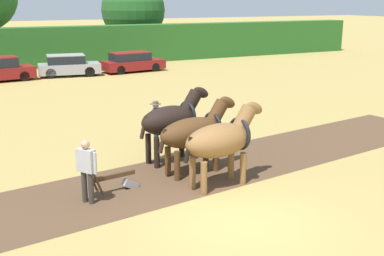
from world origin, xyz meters
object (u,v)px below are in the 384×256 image
(tree_center, at_px, (133,10))
(parked_car_center_left, at_px, (68,66))
(draft_horse_trail_left, at_px, (172,120))
(parked_car_center, at_px, (132,62))
(farmer_at_plow, at_px, (86,167))
(plow, at_px, (117,180))
(draft_horse_lead_left, at_px, (222,140))
(draft_horse_lead_right, at_px, (195,132))
(farmer_beside_team, at_px, (156,120))

(tree_center, distance_m, parked_car_center_left, 13.70)
(draft_horse_trail_left, xyz_separation_m, parked_car_center, (5.74, 19.57, -0.68))
(draft_horse_trail_left, relative_size, farmer_at_plow, 1.57)
(tree_center, distance_m, parked_car_center, 11.43)
(plow, bearing_deg, draft_horse_lead_left, -26.16)
(draft_horse_lead_right, relative_size, draft_horse_trail_left, 1.07)
(draft_horse_lead_right, bearing_deg, parked_car_center, 67.26)
(draft_horse_trail_left, bearing_deg, draft_horse_lead_right, -89.84)
(draft_horse_lead_left, xyz_separation_m, parked_car_center_left, (0.80, 22.07, -0.62))
(draft_horse_lead_right, bearing_deg, draft_horse_lead_left, -90.19)
(farmer_beside_team, distance_m, parked_car_center, 18.54)
(farmer_at_plow, relative_size, parked_car_center, 0.36)
(draft_horse_lead_right, distance_m, draft_horse_trail_left, 1.27)
(tree_center, xyz_separation_m, plow, (-12.04, -31.34, -3.81))
(draft_horse_lead_left, xyz_separation_m, plow, (-2.72, 0.90, -1.02))
(draft_horse_lead_right, xyz_separation_m, draft_horse_trail_left, (-0.17, 1.25, 0.11))
(draft_horse_lead_right, relative_size, farmer_beside_team, 1.74)
(parked_car_center_left, height_order, parked_car_center, parked_car_center_left)
(plow, bearing_deg, tree_center, 61.22)
(tree_center, relative_size, draft_horse_lead_left, 2.57)
(draft_horse_lead_right, relative_size, parked_car_center_left, 0.65)
(draft_horse_lead_right, distance_m, farmer_at_plow, 3.57)
(parked_car_center_left, bearing_deg, draft_horse_lead_right, -84.46)
(draft_horse_lead_left, height_order, parked_car_center_left, draft_horse_lead_left)
(draft_horse_lead_right, distance_m, parked_car_center_left, 20.85)
(plow, xyz_separation_m, farmer_beside_team, (2.59, 3.47, 0.61))
(tree_center, height_order, plow, tree_center)
(tree_center, relative_size, draft_horse_trail_left, 2.68)
(tree_center, xyz_separation_m, parked_car_center_left, (-8.52, -10.17, -3.42))
(farmer_beside_team, relative_size, parked_car_center_left, 0.38)
(draft_horse_lead_left, bearing_deg, plow, 153.84)
(farmer_beside_team, xyz_separation_m, parked_car_center, (5.53, 17.69, -0.24))
(draft_horse_lead_left, distance_m, farmer_beside_team, 4.40)
(draft_horse_trail_left, relative_size, parked_car_center_left, 0.61)
(draft_horse_trail_left, bearing_deg, farmer_at_plow, -156.27)
(draft_horse_lead_right, relative_size, parked_car_center, 0.61)
(draft_horse_lead_right, xyz_separation_m, parked_car_center, (5.57, 20.82, -0.58))
(tree_center, xyz_separation_m, parked_car_center, (-3.92, -10.17, -3.44))
(plow, height_order, farmer_at_plow, farmer_at_plow)
(farmer_at_plow, height_order, parked_car_center_left, farmer_at_plow)
(draft_horse_lead_right, height_order, draft_horse_trail_left, draft_horse_trail_left)
(draft_horse_lead_right, relative_size, plow, 1.80)
(draft_horse_lead_left, bearing_deg, parked_car_center, 68.48)
(parked_car_center, bearing_deg, draft_horse_lead_right, -111.14)
(draft_horse_lead_left, distance_m, farmer_at_plow, 3.69)
(draft_horse_lead_left, height_order, draft_horse_trail_left, draft_horse_trail_left)
(draft_horse_lead_left, relative_size, parked_car_center_left, 0.64)
(farmer_beside_team, distance_m, parked_car_center_left, 17.72)
(farmer_beside_team, bearing_deg, plow, -91.61)
(parked_car_center_left, bearing_deg, farmer_at_plow, -93.43)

